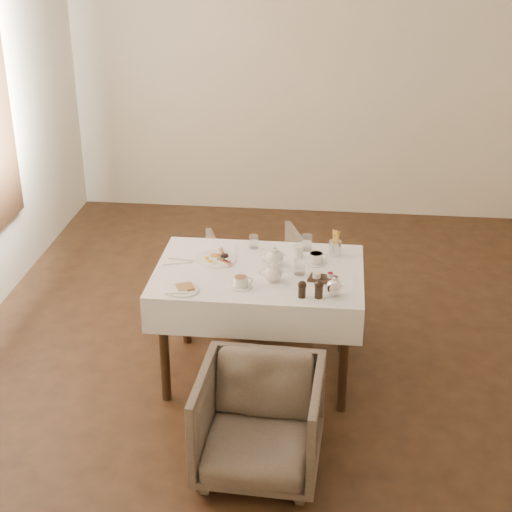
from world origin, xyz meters
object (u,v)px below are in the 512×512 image
at_px(armchair_near, 259,422).
at_px(armchair_far, 258,277).
at_px(table, 259,287).
at_px(teapot_centre, 274,256).
at_px(breakfast_plate, 216,259).

distance_m(armchair_near, armchair_far, 1.72).
bearing_deg(table, teapot_centre, 38.42).
xyz_separation_m(table, armchair_near, (0.10, -0.92, -0.33)).
bearing_deg(armchair_near, armchair_far, 98.89).
bearing_deg(table, breakfast_plate, 158.16).
distance_m(armchair_near, teapot_centre, 1.11).
relative_size(armchair_far, breakfast_plate, 2.58).
distance_m(armchair_near, breakfast_plate, 1.19).
xyz_separation_m(armchair_near, teapot_centre, (-0.02, 0.99, 0.52)).
bearing_deg(armchair_far, teapot_centre, 84.03).
relative_size(armchair_near, armchair_far, 0.98).
distance_m(table, teapot_centre, 0.21).
bearing_deg(table, armchair_near, -83.75).
xyz_separation_m(breakfast_plate, teapot_centre, (0.37, -0.05, 0.06)).
relative_size(armchair_near, teapot_centre, 4.09).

